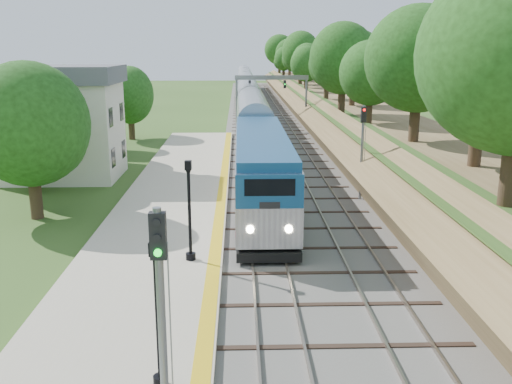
{
  "coord_description": "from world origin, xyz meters",
  "views": [
    {
      "loc": [
        -1.25,
        -10.97,
        9.16
      ],
      "look_at": [
        -0.5,
        14.22,
        2.8
      ],
      "focal_mm": 40.0,
      "sensor_mm": 36.0,
      "label": 1
    }
  ],
  "objects_px": {
    "train": "(248,100)",
    "signal_platform": "(161,309)",
    "signal_gantry": "(271,88)",
    "lamppost_far": "(190,216)",
    "lamppost_mid": "(158,323)",
    "signal_farside": "(362,143)",
    "station_building": "(60,122)"
  },
  "relations": [
    {
      "from": "train",
      "to": "signal_platform",
      "type": "xyz_separation_m",
      "value": [
        -2.9,
        -69.05,
        1.7
      ]
    },
    {
      "from": "signal_gantry",
      "to": "lamppost_far",
      "type": "relative_size",
      "value": 1.95
    },
    {
      "from": "lamppost_mid",
      "to": "signal_farside",
      "type": "xyz_separation_m",
      "value": [
        9.6,
        20.27,
        1.44
      ]
    },
    {
      "from": "station_building",
      "to": "signal_gantry",
      "type": "distance_m",
      "value": 29.94
    },
    {
      "from": "station_building",
      "to": "lamppost_mid",
      "type": "bearing_deg",
      "value": -68.81
    },
    {
      "from": "train",
      "to": "signal_platform",
      "type": "distance_m",
      "value": 69.14
    },
    {
      "from": "lamppost_mid",
      "to": "signal_platform",
      "type": "height_order",
      "value": "signal_platform"
    },
    {
      "from": "station_building",
      "to": "signal_gantry",
      "type": "relative_size",
      "value": 1.02
    },
    {
      "from": "lamppost_far",
      "to": "station_building",
      "type": "bearing_deg",
      "value": 120.67
    },
    {
      "from": "station_building",
      "to": "lamppost_far",
      "type": "distance_m",
      "value": 20.93
    },
    {
      "from": "station_building",
      "to": "signal_platform",
      "type": "distance_m",
      "value": 32.0
    },
    {
      "from": "station_building",
      "to": "signal_farside",
      "type": "distance_m",
      "value": 21.4
    },
    {
      "from": "signal_platform",
      "to": "signal_farside",
      "type": "height_order",
      "value": "signal_platform"
    },
    {
      "from": "lamppost_far",
      "to": "signal_gantry",
      "type": "bearing_deg",
      "value": 82.26
    },
    {
      "from": "lamppost_far",
      "to": "signal_farside",
      "type": "bearing_deg",
      "value": 48.68
    },
    {
      "from": "signal_gantry",
      "to": "signal_farside",
      "type": "xyz_separation_m",
      "value": [
        3.73,
        -32.05,
        -1.18
      ]
    },
    {
      "from": "lamppost_mid",
      "to": "signal_farside",
      "type": "bearing_deg",
      "value": 64.64
    },
    {
      "from": "train",
      "to": "station_building",
      "type": "bearing_deg",
      "value": -109.73
    },
    {
      "from": "lamppost_far",
      "to": "signal_platform",
      "type": "distance_m",
      "value": 12.2
    },
    {
      "from": "signal_gantry",
      "to": "lamppost_far",
      "type": "xyz_separation_m",
      "value": [
        -5.83,
        -42.93,
        -2.51
      ]
    },
    {
      "from": "train",
      "to": "signal_farside",
      "type": "relative_size",
      "value": 20.22
    },
    {
      "from": "station_building",
      "to": "train",
      "type": "xyz_separation_m",
      "value": [
        14.0,
        39.04,
        -1.89
      ]
    },
    {
      "from": "signal_gantry",
      "to": "train",
      "type": "relative_size",
      "value": 0.07
    },
    {
      "from": "lamppost_far",
      "to": "signal_farside",
      "type": "distance_m",
      "value": 14.54
    },
    {
      "from": "signal_gantry",
      "to": "train",
      "type": "xyz_separation_m",
      "value": [
        -2.47,
        14.04,
        -2.62
      ]
    },
    {
      "from": "station_building",
      "to": "signal_gantry",
      "type": "bearing_deg",
      "value": 56.62
    },
    {
      "from": "train",
      "to": "lamppost_mid",
      "type": "height_order",
      "value": "train"
    },
    {
      "from": "train",
      "to": "signal_platform",
      "type": "height_order",
      "value": "signal_platform"
    },
    {
      "from": "station_building",
      "to": "signal_gantry",
      "type": "height_order",
      "value": "station_building"
    },
    {
      "from": "lamppost_far",
      "to": "signal_farside",
      "type": "xyz_separation_m",
      "value": [
        9.56,
        10.88,
        1.33
      ]
    },
    {
      "from": "station_building",
      "to": "signal_farside",
      "type": "bearing_deg",
      "value": -19.26
    },
    {
      "from": "signal_gantry",
      "to": "signal_platform",
      "type": "relative_size",
      "value": 1.47
    }
  ]
}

